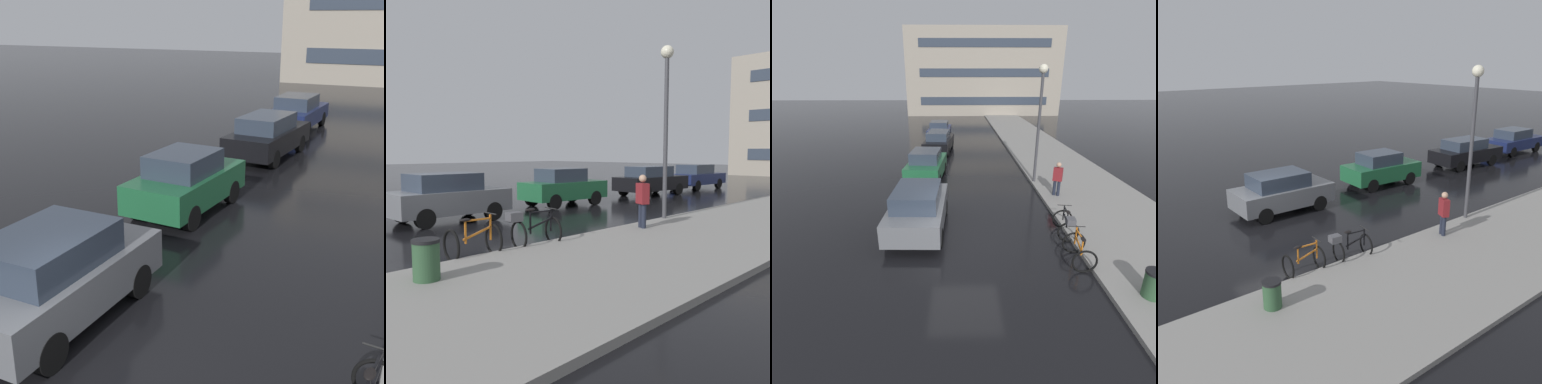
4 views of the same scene
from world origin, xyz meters
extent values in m
plane|color=black|center=(0.00, 0.00, 0.00)|extent=(140.00, 140.00, 0.00)
cube|color=gray|center=(6.00, 10.00, 0.07)|extent=(4.80, 60.00, 0.14)
torus|color=black|center=(3.41, -0.34, 0.37)|extent=(0.73, 0.11, 0.73)
torus|color=black|center=(3.35, -1.38, 0.37)|extent=(0.73, 0.11, 0.73)
cube|color=orange|center=(3.37, -1.04, 0.61)|extent=(0.04, 0.04, 0.50)
cube|color=orange|center=(3.41, -0.42, 0.66)|extent=(0.04, 0.04, 0.59)
cube|color=orange|center=(3.39, -0.73, 0.87)|extent=(0.07, 0.63, 0.04)
cube|color=orange|center=(3.38, -0.75, 0.56)|extent=(0.08, 0.71, 0.26)
ellipsoid|color=black|center=(3.37, -1.04, 0.89)|extent=(0.16, 0.27, 0.07)
cylinder|color=black|center=(3.41, -0.42, 0.98)|extent=(0.50, 0.06, 0.03)
torus|color=black|center=(3.60, 1.36, 0.36)|extent=(0.73, 0.15, 0.73)
torus|color=black|center=(3.47, 0.35, 0.36)|extent=(0.73, 0.15, 0.73)
cube|color=black|center=(3.52, 0.68, 0.65)|extent=(0.04, 0.04, 0.57)
cube|color=black|center=(3.60, 1.28, 0.64)|extent=(0.04, 0.04, 0.56)
cube|color=black|center=(3.56, 0.98, 0.89)|extent=(0.11, 0.61, 0.04)
cube|color=black|center=(3.55, 0.95, 0.59)|extent=(0.12, 0.69, 0.25)
ellipsoid|color=black|center=(3.52, 0.68, 0.96)|extent=(0.17, 0.28, 0.07)
cylinder|color=black|center=(3.60, 1.28, 0.95)|extent=(0.50, 0.09, 0.03)
cube|color=#4C4C51|center=(3.46, 0.23, 0.83)|extent=(0.32, 0.37, 0.22)
cube|color=slate|center=(-1.65, 1.40, 0.70)|extent=(1.96, 4.03, 0.76)
cube|color=#2D3847|center=(-1.66, 1.24, 1.37)|extent=(1.58, 2.26, 0.58)
cylinder|color=black|center=(-2.45, 2.65, 0.32)|extent=(0.24, 0.65, 0.64)
cylinder|color=black|center=(-0.79, 2.61, 0.32)|extent=(0.24, 0.65, 0.64)
cylinder|color=black|center=(-2.51, 0.19, 0.32)|extent=(0.24, 0.65, 0.64)
cylinder|color=black|center=(-0.85, 0.14, 0.32)|extent=(0.24, 0.65, 0.64)
cube|color=#1E6038|center=(-1.93, 7.17, 0.70)|extent=(2.03, 3.87, 0.75)
cube|color=#2D3847|center=(-1.94, 7.02, 1.36)|extent=(1.57, 1.97, 0.57)
cylinder|color=black|center=(-2.62, 8.39, 0.32)|extent=(0.27, 0.65, 0.64)
cylinder|color=black|center=(-1.07, 8.27, 0.32)|extent=(0.27, 0.65, 0.64)
cylinder|color=black|center=(-2.79, 6.07, 0.32)|extent=(0.27, 0.65, 0.64)
cylinder|color=black|center=(-1.24, 5.95, 0.32)|extent=(0.27, 0.65, 0.64)
cube|color=black|center=(-1.64, 13.60, 0.68)|extent=(2.14, 4.52, 0.72)
cube|color=#2D3847|center=(-1.66, 13.43, 1.31)|extent=(1.65, 2.52, 0.55)
cylinder|color=black|center=(-2.31, 15.02, 0.32)|extent=(0.27, 0.66, 0.64)
cylinder|color=black|center=(-0.74, 14.89, 0.32)|extent=(0.27, 0.66, 0.64)
cylinder|color=black|center=(-2.54, 12.32, 0.32)|extent=(0.27, 0.66, 0.64)
cylinder|color=black|center=(-0.98, 12.18, 0.32)|extent=(0.27, 0.66, 0.64)
cube|color=navy|center=(-1.92, 19.15, 0.65)|extent=(2.02, 4.37, 0.66)
cube|color=#2D3847|center=(-1.93, 18.98, 1.27)|extent=(1.60, 2.20, 0.58)
cylinder|color=black|center=(-2.69, 20.52, 0.32)|extent=(0.25, 0.65, 0.64)
cylinder|color=black|center=(-1.05, 20.45, 0.32)|extent=(0.25, 0.65, 0.64)
cylinder|color=black|center=(-2.80, 17.86, 0.32)|extent=(0.25, 0.65, 0.64)
cylinder|color=black|center=(-1.16, 17.79, 0.32)|extent=(0.25, 0.65, 0.64)
cylinder|color=#1E2333|center=(4.20, 4.35, 0.43)|extent=(0.14, 0.14, 0.85)
cylinder|color=#1E2333|center=(4.36, 4.27, 0.43)|extent=(0.14, 0.14, 0.85)
cube|color=maroon|center=(4.28, 4.31, 1.15)|extent=(0.46, 0.39, 0.60)
sphere|color=tan|center=(4.28, 4.31, 1.60)|extent=(0.22, 0.22, 0.22)
cylinder|color=#424247|center=(3.75, 6.34, 2.72)|extent=(0.14, 0.14, 5.44)
sphere|color=#F2EACC|center=(3.75, 6.34, 5.61)|extent=(0.42, 0.42, 0.42)
cylinder|color=#2D5133|center=(4.56, -2.55, 0.40)|extent=(0.46, 0.46, 0.81)
cube|color=#9E9384|center=(3.47, 40.45, 5.89)|extent=(22.00, 8.37, 11.78)
cube|color=#333D4C|center=(3.47, 36.22, 2.12)|extent=(18.04, 0.06, 1.10)
cube|color=#333D4C|center=(3.47, 36.22, 5.89)|extent=(18.04, 0.06, 1.10)
cube|color=#333D4C|center=(3.47, 36.22, 9.66)|extent=(18.04, 0.06, 1.10)
camera|label=1|loc=(3.81, -5.04, 4.99)|focal=50.00mm
camera|label=2|loc=(11.48, -6.01, 2.37)|focal=40.00mm
camera|label=3|loc=(-0.19, -8.49, 5.21)|focal=28.00mm
camera|label=4|loc=(12.98, -6.90, 6.11)|focal=40.00mm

